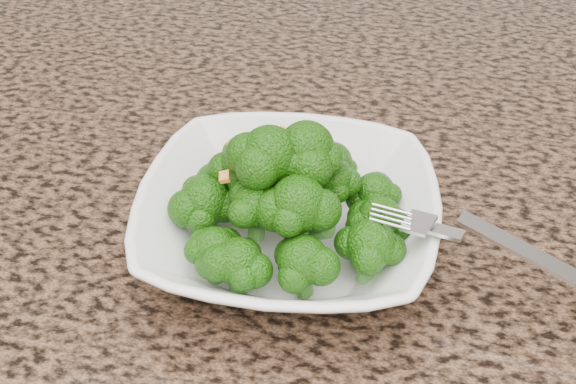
# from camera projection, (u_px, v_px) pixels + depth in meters

# --- Properties ---
(granite_counter) EXTENTS (1.64, 1.04, 0.03)m
(granite_counter) POSITION_uv_depth(u_px,v_px,m) (161.00, 179.00, 0.59)
(granite_counter) COLOR brown
(granite_counter) RESTS_ON cabinet
(bowl) EXTENTS (0.22, 0.22, 0.05)m
(bowl) POSITION_uv_depth(u_px,v_px,m) (288.00, 221.00, 0.49)
(bowl) COLOR white
(bowl) RESTS_ON granite_counter
(broccoli_pile) EXTENTS (0.18, 0.18, 0.06)m
(broccoli_pile) POSITION_uv_depth(u_px,v_px,m) (288.00, 154.00, 0.45)
(broccoli_pile) COLOR #1C580A
(broccoli_pile) RESTS_ON bowl
(garlic_topping) EXTENTS (0.11, 0.11, 0.01)m
(garlic_topping) POSITION_uv_depth(u_px,v_px,m) (288.00, 107.00, 0.43)
(garlic_topping) COLOR #EF973A
(garlic_topping) RESTS_ON broccoli_pile
(fork) EXTENTS (0.17, 0.08, 0.01)m
(fork) POSITION_uv_depth(u_px,v_px,m) (453.00, 233.00, 0.43)
(fork) COLOR silver
(fork) RESTS_ON bowl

